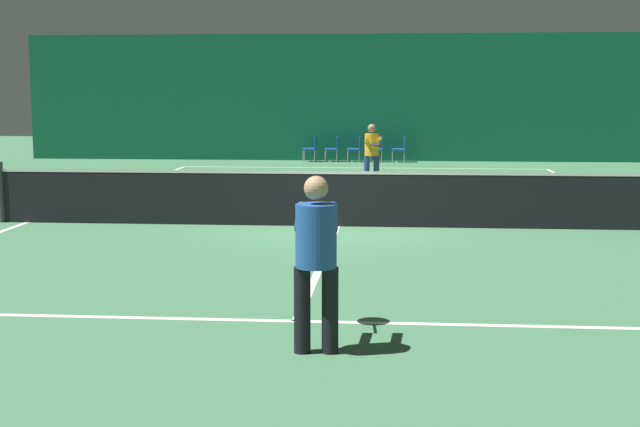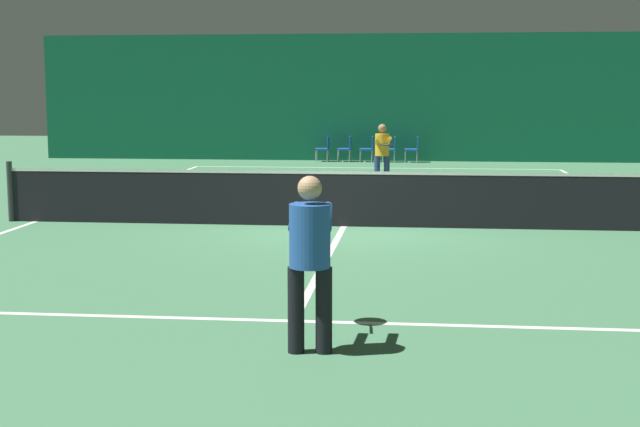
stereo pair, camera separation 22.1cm
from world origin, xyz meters
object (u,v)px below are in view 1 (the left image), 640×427
at_px(player_near, 316,250).
at_px(courtside_chair_0, 312,147).
at_px(courtside_chair_4, 401,147).
at_px(courtside_chair_3, 378,147).
at_px(courtside_chair_1, 334,147).
at_px(courtside_chair_2, 356,147).
at_px(player_far, 372,150).
at_px(tennis_net, 338,197).

xyz_separation_m(player_near, courtside_chair_0, (-2.07, 21.67, -0.43)).
height_order(courtside_chair_0, courtside_chair_4, same).
height_order(courtside_chair_3, courtside_chair_4, same).
height_order(courtside_chair_1, courtside_chair_2, same).
bearing_deg(courtside_chair_0, courtside_chair_4, 90.00).
bearing_deg(courtside_chair_4, courtside_chair_1, -90.00).
distance_m(player_far, courtside_chair_1, 7.71).
xyz_separation_m(tennis_net, courtside_chair_3, (0.42, 14.26, -0.03)).
xyz_separation_m(player_far, courtside_chair_2, (-0.72, 7.57, -0.40)).
relative_size(tennis_net, courtside_chair_2, 14.29).
distance_m(courtside_chair_1, courtside_chair_4, 2.20).
bearing_deg(player_far, courtside_chair_1, -176.83).
distance_m(player_near, courtside_chair_1, 21.72).
bearing_deg(player_near, player_far, -4.40).
xyz_separation_m(tennis_net, courtside_chair_4, (1.16, 14.26, -0.03)).
bearing_deg(tennis_net, courtside_chair_1, 94.19).
xyz_separation_m(tennis_net, player_near, (0.29, -7.42, 0.41)).
bearing_deg(player_far, courtside_chair_2, 177.72).
xyz_separation_m(player_near, courtside_chair_1, (-1.34, 21.67, -0.43)).
height_order(player_far, courtside_chair_4, player_far).
bearing_deg(courtside_chair_1, courtside_chair_2, 90.00).
bearing_deg(courtside_chair_2, courtside_chair_0, -90.00).
xyz_separation_m(tennis_net, courtside_chair_0, (-1.78, 14.26, -0.03)).
distance_m(courtside_chair_0, courtside_chair_4, 2.94).
bearing_deg(courtside_chair_2, player_far, 5.42).
distance_m(player_near, courtside_chair_0, 21.78).
bearing_deg(courtside_chair_4, courtside_chair_3, -90.00).
xyz_separation_m(tennis_net, courtside_chair_1, (-1.04, 14.26, -0.03)).
relative_size(courtside_chair_1, courtside_chair_4, 1.00).
bearing_deg(courtside_chair_0, tennis_net, 7.11).
bearing_deg(player_near, courtside_chair_4, -6.22).
relative_size(player_near, courtside_chair_4, 1.87).
height_order(courtside_chair_0, courtside_chair_3, same).
bearing_deg(courtside_chair_2, courtside_chair_4, 90.00).
relative_size(player_near, courtside_chair_2, 1.87).
relative_size(player_far, courtside_chair_1, 1.80).
bearing_deg(courtside_chair_0, player_far, 16.12).
bearing_deg(tennis_net, player_far, 86.52).
relative_size(tennis_net, courtside_chair_0, 14.29).
distance_m(tennis_net, courtside_chair_1, 14.30).
bearing_deg(courtside_chair_0, player_near, 5.46).
bearing_deg(courtside_chair_4, player_far, -5.67).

